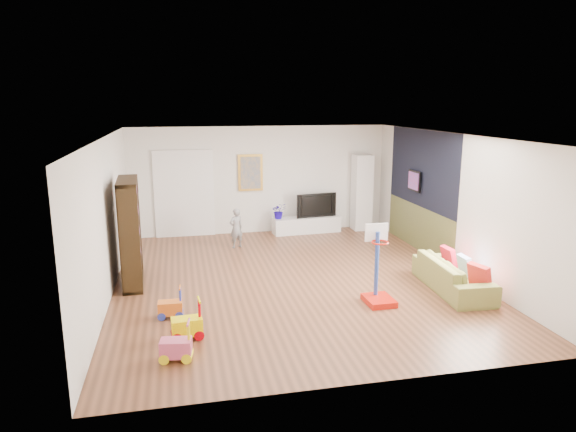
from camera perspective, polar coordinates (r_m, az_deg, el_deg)
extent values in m
cube|color=brown|center=(9.78, 0.50, -7.10)|extent=(6.50, 7.50, 0.00)
cube|color=white|center=(9.22, 0.53, 8.90)|extent=(6.50, 7.50, 0.00)
cube|color=silver|center=(13.03, -3.12, 4.01)|extent=(6.50, 0.00, 2.70)
cube|color=white|center=(5.94, 8.55, -6.71)|extent=(6.50, 0.00, 2.70)
cube|color=white|center=(9.27, -19.49, -0.25)|extent=(0.00, 7.50, 2.70)
cube|color=white|center=(10.59, 17.93, 1.41)|extent=(0.00, 7.50, 2.70)
cube|color=black|center=(11.72, 14.64, 5.12)|extent=(0.01, 3.20, 1.70)
cube|color=brown|center=(11.97, 14.28, -1.29)|extent=(0.01, 3.20, 1.00)
cube|color=white|center=(12.89, -11.45, 2.33)|extent=(1.45, 0.06, 2.10)
cube|color=gold|center=(12.93, -4.20, 4.82)|extent=(0.62, 0.06, 0.92)
cube|color=#7F3F8C|center=(11.91, 13.85, 3.82)|extent=(0.04, 0.56, 0.46)
cube|color=silver|center=(13.17, 2.06, -0.98)|extent=(1.76, 0.55, 0.41)
cube|color=white|center=(13.49, 8.20, 2.60)|extent=(0.46, 0.46, 1.96)
cube|color=black|center=(9.77, -17.12, -1.73)|extent=(0.42, 1.35, 1.94)
imported|color=olive|center=(9.64, 17.85, -6.25)|extent=(0.87, 1.97, 0.56)
cube|color=red|center=(8.60, 10.22, -5.41)|extent=(0.47, 0.57, 1.33)
cube|color=#FFED00|center=(7.53, -11.19, -11.22)|extent=(0.45, 0.30, 0.57)
cube|color=orange|center=(8.28, -12.98, -9.35)|extent=(0.38, 0.24, 0.50)
cube|color=#D45078|center=(6.98, -12.37, -13.43)|extent=(0.43, 0.30, 0.54)
imported|color=gray|center=(11.80, -5.78, -1.35)|extent=(0.40, 0.34, 0.92)
imported|color=black|center=(13.16, 3.01, 1.28)|extent=(1.07, 0.29, 0.61)
imported|color=#170693|center=(12.89, -1.02, 0.57)|extent=(0.37, 0.33, 0.40)
cube|color=red|center=(9.21, 20.50, -6.27)|extent=(0.22, 0.42, 0.41)
cube|color=white|center=(9.69, 19.09, -5.24)|extent=(0.11, 0.37, 0.37)
cube|color=#AD1226|center=(10.12, 17.43, -4.36)|extent=(0.11, 0.38, 0.38)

